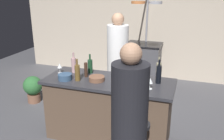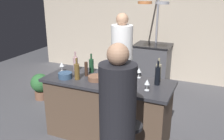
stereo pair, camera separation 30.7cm
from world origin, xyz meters
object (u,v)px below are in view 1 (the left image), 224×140
(stove_range, at_px, (143,62))
(wine_bottle_dark, at_px, (159,74))
(wine_bottle_green, at_px, (90,66))
(guest_right, at_px, (129,132))
(pepper_mill, at_px, (86,70))
(wine_glass_near_right_guest, at_px, (60,66))
(wine_glass_near_left_guest, at_px, (150,81))
(mixing_bowl_wooden, at_px, (97,79))
(wine_glass_by_chef, at_px, (139,70))
(chef, at_px, (118,67))
(potted_plant, at_px, (33,88))
(wine_bottle_amber, at_px, (77,72))
(wine_bottle_rose, at_px, (74,65))
(mixing_bowl_steel, at_px, (126,75))
(mixing_bowl_blue, at_px, (65,77))
(wine_bottle_white, at_px, (158,71))

(stove_range, relative_size, wine_bottle_dark, 2.72)
(wine_bottle_green, bearing_deg, guest_right, -52.13)
(pepper_mill, relative_size, wine_glass_near_right_guest, 1.44)
(wine_glass_near_right_guest, bearing_deg, guest_right, -37.26)
(wine_glass_near_left_guest, xyz_separation_m, mixing_bowl_wooden, (-0.74, 0.06, -0.07))
(wine_bottle_dark, distance_m, wine_glass_near_left_guest, 0.25)
(wine_glass_by_chef, xyz_separation_m, mixing_bowl_wooden, (-0.51, -0.33, -0.07))
(chef, xyz_separation_m, potted_plant, (-1.61, -0.27, -0.50))
(wine_bottle_amber, bearing_deg, wine_bottle_rose, 124.39)
(wine_bottle_amber, bearing_deg, mixing_bowl_steel, 27.48)
(stove_range, xyz_separation_m, pepper_mill, (-0.35, -2.42, 0.56))
(guest_right, height_order, mixing_bowl_steel, guest_right)
(wine_bottle_dark, relative_size, mixing_bowl_wooden, 1.52)
(guest_right, xyz_separation_m, potted_plant, (-2.30, 1.61, -0.48))
(stove_range, distance_m, mixing_bowl_wooden, 2.57)
(mixing_bowl_blue, distance_m, mixing_bowl_wooden, 0.44)
(wine_bottle_dark, relative_size, wine_bottle_rose, 1.07)
(stove_range, height_order, wine_glass_by_chef, wine_glass_by_chef)
(wine_glass_by_chef, bearing_deg, wine_bottle_rose, -173.74)
(wine_bottle_rose, xyz_separation_m, wine_bottle_white, (1.25, 0.11, 0.01))
(wine_glass_near_left_guest, bearing_deg, stove_range, 103.02)
(stove_range, relative_size, wine_bottle_amber, 2.91)
(guest_right, relative_size, mixing_bowl_blue, 8.60)
(potted_plant, height_order, wine_bottle_amber, wine_bottle_amber)
(wine_bottle_amber, xyz_separation_m, mixing_bowl_steel, (0.61, 0.32, -0.08))
(stove_range, xyz_separation_m, wine_bottle_amber, (-0.40, -2.59, 0.57))
(wine_bottle_white, height_order, wine_glass_by_chef, wine_bottle_white)
(stove_range, relative_size, pepper_mill, 4.24)
(potted_plant, bearing_deg, wine_glass_near_right_guest, -31.39)
(guest_right, relative_size, wine_bottle_dark, 5.09)
(pepper_mill, relative_size, wine_bottle_white, 0.66)
(pepper_mill, xyz_separation_m, mixing_bowl_steel, (0.56, 0.15, -0.07))
(chef, xyz_separation_m, wine_bottle_dark, (0.82, -0.80, 0.23))
(stove_range, distance_m, potted_plant, 2.52)
(stove_range, xyz_separation_m, wine_bottle_green, (-0.36, -2.25, 0.56))
(chef, distance_m, pepper_mill, 0.93)
(wine_bottle_amber, relative_size, mixing_bowl_steel, 1.42)
(potted_plant, xyz_separation_m, wine_bottle_white, (2.40, -0.38, 0.73))
(chef, xyz_separation_m, wine_bottle_green, (-0.21, -0.71, 0.21))
(wine_glass_by_chef, xyz_separation_m, wine_glass_near_left_guest, (0.23, -0.39, 0.00))
(potted_plant, height_order, wine_glass_near_left_guest, wine_glass_near_left_guest)
(chef, relative_size, wine_glass_by_chef, 11.79)
(pepper_mill, distance_m, mixing_bowl_wooden, 0.24)
(mixing_bowl_steel, bearing_deg, potted_plant, 166.47)
(guest_right, relative_size, potted_plant, 3.21)
(wine_bottle_amber, distance_m, wine_glass_by_chef, 0.87)
(wine_bottle_rose, height_order, mixing_bowl_blue, wine_bottle_rose)
(chef, xyz_separation_m, mixing_bowl_blue, (-0.43, -1.08, 0.14))
(wine_bottle_rose, bearing_deg, wine_bottle_amber, -55.61)
(guest_right, bearing_deg, mixing_bowl_wooden, 127.90)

